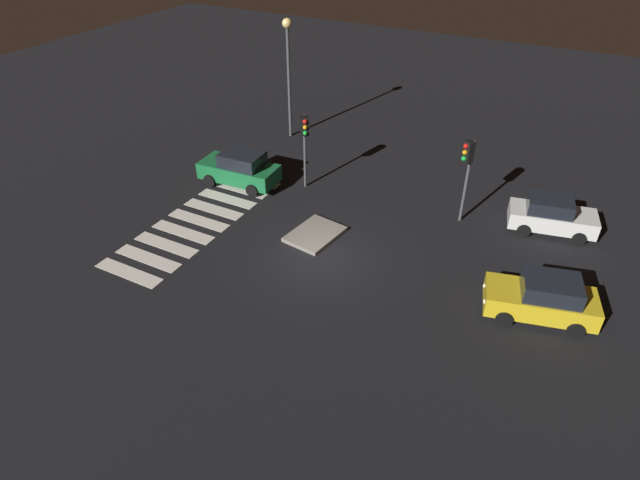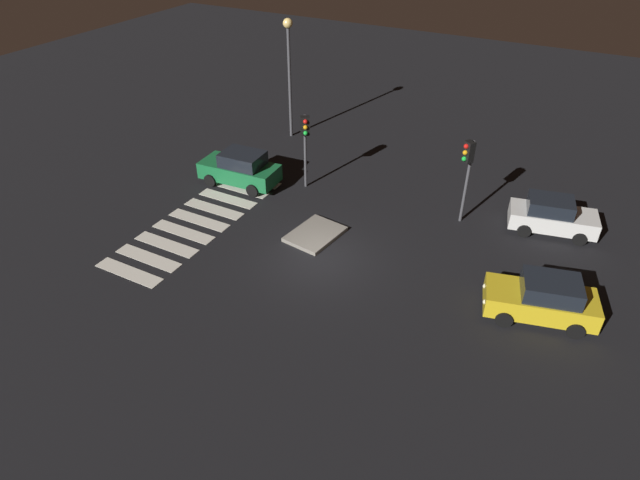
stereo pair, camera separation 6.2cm
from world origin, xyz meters
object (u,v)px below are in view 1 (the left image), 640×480
(car_yellow, at_px, (543,298))
(car_green, at_px, (240,169))
(traffic_island, at_px, (315,234))
(street_lamp, at_px, (288,58))
(traffic_light_south, at_px, (305,135))
(car_white, at_px, (552,215))
(traffic_light_west, at_px, (467,162))

(car_yellow, distance_m, car_green, 16.11)
(traffic_island, xyz_separation_m, car_green, (-2.49, -5.84, 0.81))
(street_lamp, bearing_deg, traffic_light_south, 37.27)
(car_white, bearing_deg, traffic_light_south, 176.43)
(car_yellow, distance_m, traffic_light_west, 7.17)
(car_yellow, relative_size, traffic_light_west, 1.03)
(traffic_island, relative_size, traffic_light_south, 0.71)
(car_green, bearing_deg, traffic_island, 153.40)
(traffic_light_south, distance_m, street_lamp, 7.06)
(traffic_light_west, bearing_deg, car_yellow, 78.93)
(car_yellow, height_order, car_green, car_green)
(car_yellow, xyz_separation_m, car_white, (-6.24, -0.60, -0.03))
(car_white, bearing_deg, traffic_light_west, -175.17)
(traffic_island, height_order, traffic_light_west, traffic_light_west)
(car_green, height_order, traffic_light_west, traffic_light_west)
(car_green, xyz_separation_m, traffic_light_west, (-1.82, 11.24, 2.22))
(traffic_island, distance_m, car_yellow, 10.00)
(car_yellow, bearing_deg, car_green, -25.75)
(street_lamp, bearing_deg, traffic_light_west, 68.08)
(car_white, height_order, traffic_light_south, traffic_light_south)
(car_white, xyz_separation_m, street_lamp, (-3.70, -16.06, 4.03))
(street_lamp, bearing_deg, traffic_island, 36.22)
(traffic_island, distance_m, traffic_light_west, 7.54)
(car_white, distance_m, traffic_light_south, 12.25)
(car_yellow, height_order, traffic_light_west, traffic_light_west)
(traffic_island, bearing_deg, car_green, -113.08)
(car_white, distance_m, street_lamp, 16.97)
(car_white, distance_m, traffic_light_west, 4.71)
(traffic_light_south, height_order, traffic_light_west, traffic_light_west)
(car_green, height_order, car_white, car_green)
(traffic_light_west, xyz_separation_m, street_lamp, (-4.88, -12.12, 1.73))
(car_yellow, distance_m, car_white, 6.27)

